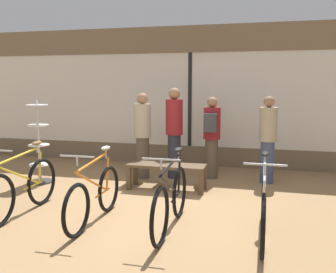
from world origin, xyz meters
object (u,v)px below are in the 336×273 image
object	(u,v)px
bicycle_far_right	(263,208)
customer_mid_floor	(174,131)
bicycle_far_left	(22,188)
bicycle_right	(171,200)
bicycle_left	(95,196)
customer_by_window	(268,138)
customer_near_bench	(143,134)
accessory_rack	(39,149)
customer_near_rack	(212,135)
display_bench	(167,169)

from	to	relation	value
bicycle_far_right	customer_mid_floor	xyz separation A→B (m)	(-1.76, 2.69, 0.56)
bicycle_far_left	bicycle_right	world-z (taller)	bicycle_far_left
bicycle_right	bicycle_far_left	bearing A→B (deg)	179.91
bicycle_left	bicycle_right	bearing A→B (deg)	0.60
bicycle_far_right	customer_by_window	xyz separation A→B (m)	(0.05, 2.76, 0.48)
bicycle_far_left	customer_by_window	world-z (taller)	customer_by_window
customer_near_bench	bicycle_left	bearing A→B (deg)	-87.01
bicycle_right	accessory_rack	xyz separation A→B (m)	(-3.03, 1.68, 0.26)
customer_near_rack	display_bench	bearing A→B (deg)	-123.05
customer_mid_floor	bicycle_left	bearing A→B (deg)	-100.09
customer_mid_floor	customer_near_bench	xyz separation A→B (m)	(-0.61, -0.18, -0.06)
bicycle_far_right	customer_near_rack	bearing A→B (deg)	109.93
display_bench	customer_by_window	xyz separation A→B (m)	(1.75, 0.93, 0.50)
bicycle_far_left	display_bench	size ratio (longest dim) A/B	1.26
accessory_rack	customer_near_rack	bearing A→B (deg)	19.98
bicycle_left	bicycle_far_right	size ratio (longest dim) A/B	0.98
customer_near_rack	customer_near_bench	xyz separation A→B (m)	(-1.34, -0.34, 0.02)
customer_by_window	bicycle_far_right	bearing A→B (deg)	-91.13
bicycle_left	display_bench	world-z (taller)	bicycle_left
bicycle_far_left	customer_mid_floor	world-z (taller)	customer_mid_floor
bicycle_far_right	bicycle_right	bearing A→B (deg)	179.06
accessory_rack	customer_near_rack	distance (m)	3.38
bicycle_right	display_bench	distance (m)	1.88
customer_mid_floor	display_bench	bearing A→B (deg)	-85.55
bicycle_far_left	customer_near_rack	distance (m)	3.71
bicycle_far_right	customer_by_window	size ratio (longest dim) A/B	1.03
accessory_rack	bicycle_far_right	bearing A→B (deg)	-21.99
bicycle_right	customer_by_window	distance (m)	3.04
bicycle_right	display_bench	xyz separation A→B (m)	(-0.53, 1.81, -0.02)
bicycle_left	display_bench	xyz separation A→B (m)	(0.54, 1.82, -0.00)
bicycle_left	accessory_rack	distance (m)	2.60
customer_near_rack	customer_near_bench	bearing A→B (deg)	-165.91
bicycle_far_left	bicycle_far_right	bearing A→B (deg)	-0.38
bicycle_far_left	display_bench	world-z (taller)	bicycle_far_left
bicycle_far_left	accessory_rack	world-z (taller)	accessory_rack
bicycle_left	bicycle_far_right	xyz separation A→B (m)	(2.24, -0.01, 0.02)
bicycle_left	customer_by_window	world-z (taller)	customer_by_window
bicycle_far_right	customer_by_window	bearing A→B (deg)	88.87
accessory_rack	display_bench	world-z (taller)	accessory_rack
display_bench	customer_by_window	size ratio (longest dim) A/B	0.84
bicycle_far_left	customer_by_window	distance (m)	4.43
bicycle_left	customer_near_bench	xyz separation A→B (m)	(-0.13, 2.50, 0.52)
bicycle_far_left	display_bench	xyz separation A→B (m)	(1.70, 1.80, -0.02)
display_bench	customer_by_window	world-z (taller)	customer_by_window
display_bench	customer_mid_floor	bearing A→B (deg)	94.45
bicycle_far_right	customer_mid_floor	world-z (taller)	customer_mid_floor
bicycle_far_right	customer_near_bench	size ratio (longest dim) A/B	1.00
bicycle_left	bicycle_right	size ratio (longest dim) A/B	0.96
accessory_rack	customer_by_window	size ratio (longest dim) A/B	0.96
display_bench	customer_mid_floor	size ratio (longest dim) A/B	0.77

